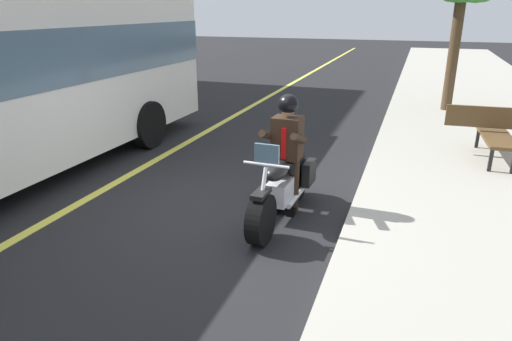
# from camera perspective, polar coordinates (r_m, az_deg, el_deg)

# --- Properties ---
(ground_plane) EXTENTS (80.00, 80.00, 0.00)m
(ground_plane) POSITION_cam_1_polar(r_m,az_deg,el_deg) (6.98, -5.36, -4.56)
(ground_plane) COLOR black
(lane_center_stripe) EXTENTS (60.00, 0.16, 0.01)m
(lane_center_stripe) POSITION_cam_1_polar(r_m,az_deg,el_deg) (7.97, -18.58, -2.37)
(lane_center_stripe) COLOR #E5DB4C
(lane_center_stripe) RESTS_ON ground_plane
(motorcycle_main) EXTENTS (2.22, 0.63, 1.26)m
(motorcycle_main) POSITION_cam_1_polar(r_m,az_deg,el_deg) (6.49, 3.25, -2.09)
(motorcycle_main) COLOR black
(motorcycle_main) RESTS_ON ground_plane
(rider_main) EXTENTS (0.63, 0.56, 1.74)m
(rider_main) POSITION_cam_1_polar(r_m,az_deg,el_deg) (6.47, 3.85, 3.30)
(rider_main) COLOR black
(rider_main) RESTS_ON ground_plane
(bench_sidewalk) EXTENTS (1.82, 1.80, 0.95)m
(bench_sidewalk) POSITION_cam_1_polar(r_m,az_deg,el_deg) (9.67, 27.70, 4.57)
(bench_sidewalk) COLOR brown
(bench_sidewalk) RESTS_ON sidewalk_curb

